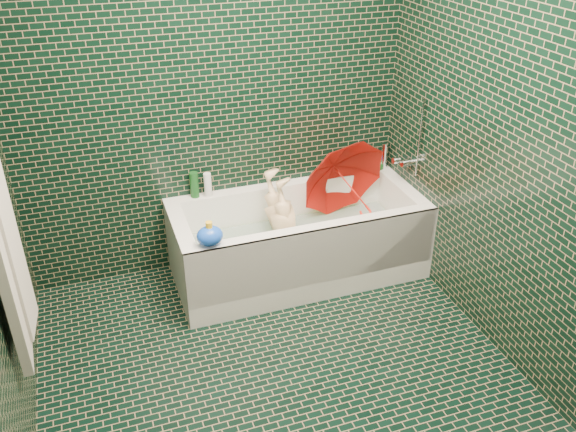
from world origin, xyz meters
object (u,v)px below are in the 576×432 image
object	(u,v)px
child	(287,233)
bath_toy	(210,236)
bathtub	(299,248)
umbrella	(351,188)
rubber_duck	(346,169)

from	to	relation	value
child	bath_toy	size ratio (longest dim) A/B	5.41
bathtub	bath_toy	size ratio (longest dim) A/B	10.12
child	bathtub	bearing A→B (deg)	42.78
child	umbrella	xyz separation A→B (m)	(0.47, -0.01, 0.27)
bathtub	umbrella	size ratio (longest dim) A/B	2.74
bathtub	child	world-z (taller)	bathtub
bathtub	bath_toy	xyz separation A→B (m)	(-0.67, -0.30, 0.41)
rubber_duck	umbrella	bearing A→B (deg)	-99.25
umbrella	bath_toy	xyz separation A→B (m)	(-1.08, -0.35, 0.04)
bathtub	child	distance (m)	0.13
rubber_duck	bath_toy	distance (m)	1.33
child	rubber_duck	xyz separation A→B (m)	(0.56, 0.28, 0.28)
child	bath_toy	xyz separation A→B (m)	(-0.61, -0.36, 0.31)
umbrella	rubber_duck	distance (m)	0.30
bathtub	rubber_duck	bearing A→B (deg)	34.88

